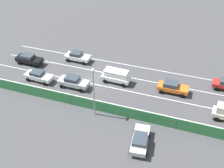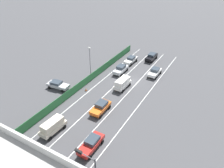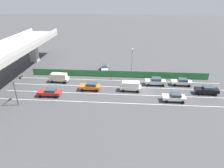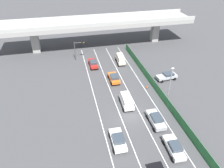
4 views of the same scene
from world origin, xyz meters
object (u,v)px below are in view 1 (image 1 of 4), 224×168
Objects in this scene: car_hatchback_white at (38,76)px; car_sedan_silver at (73,82)px; car_van_white at (116,75)px; traffic_cone at (135,110)px; car_taxi_orange at (172,87)px; car_sedan_white at (77,56)px; street_lamp at (94,88)px; parked_wagon_silver at (140,140)px; car_sedan_black at (29,59)px.

car_sedan_silver is at bearing 92.30° from car_hatchback_white.
traffic_cone is (5.81, 4.54, -0.91)m from car_van_white.
car_taxi_orange is (-3.81, 19.95, 0.04)m from car_hatchback_white.
car_sedan_silver reaches higher than car_taxi_orange.
street_lamp is (11.76, 7.99, 3.41)m from car_sedan_white.
car_van_white reaches higher than parked_wagon_silver.
traffic_cone is (-5.40, -2.10, -0.61)m from parked_wagon_silver.
car_van_white reaches higher than car_hatchback_white.
car_taxi_orange reaches higher than car_hatchback_white.
car_hatchback_white is 0.63× the size of street_lamp.
street_lamp reaches higher than car_sedan_black.
car_sedan_black is 0.65× the size of street_lamp.
car_sedan_silver is (3.57, -14.14, 0.03)m from car_taxi_orange.
street_lamp reaches higher than car_van_white.
car_sedan_black reaches higher than traffic_cone.
car_taxi_orange is at bearing 100.81° from car_hatchback_white.
car_sedan_black is 21.06m from traffic_cone.
parked_wagon_silver is at bearing 57.27° from car_sedan_silver.
car_van_white reaches higher than car_sedan_black.
street_lamp is at bearing -47.17° from car_taxi_orange.
car_sedan_black is 15.61m from car_van_white.
street_lamp is at bearing 48.91° from car_sedan_silver.
car_taxi_orange is at bearing 78.03° from car_sedan_white.
parked_wagon_silver is (7.88, 12.27, -0.07)m from car_sedan_silver.
street_lamp is at bearing 61.77° from car_sedan_black.
car_sedan_silver reaches higher than traffic_cone.
parked_wagon_silver is 5.83m from traffic_cone.
parked_wagon_silver is 0.67× the size of street_lamp.
car_sedan_black is at bearing -106.75° from traffic_cone.
car_sedan_white reaches higher than traffic_cone.
car_sedan_silver reaches higher than car_hatchback_white.
car_van_white is at bearing 107.32° from car_hatchback_white.
car_van_white is 7.68× the size of traffic_cone.
car_sedan_white is at bearing -101.97° from car_taxi_orange.
car_sedan_silver is at bearing -75.81° from car_taxi_orange.
parked_wagon_silver is (11.22, 6.64, -0.30)m from car_van_white.
car_taxi_orange is 11.61m from parked_wagon_silver.
car_van_white is 9.15m from car_sedan_white.
car_hatchback_white is 0.98× the size of car_sedan_silver.
street_lamp is at bearing -66.25° from traffic_cone.
car_sedan_silver is at bearing -122.73° from parked_wagon_silver.
car_sedan_white is at bearing -126.80° from traffic_cone.
car_taxi_orange is at bearing 104.19° from car_sedan_silver.
car_sedan_silver is 10.61m from car_sedan_black.
street_lamp reaches higher than car_taxi_orange.
car_taxi_orange is at bearing 89.97° from car_sedan_black.
car_sedan_white is (-3.81, -8.32, -0.27)m from car_van_white.
street_lamp is at bearing 34.19° from car_sedan_white.
car_sedan_black is 0.97× the size of parked_wagon_silver.
car_sedan_white is 0.62× the size of street_lamp.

